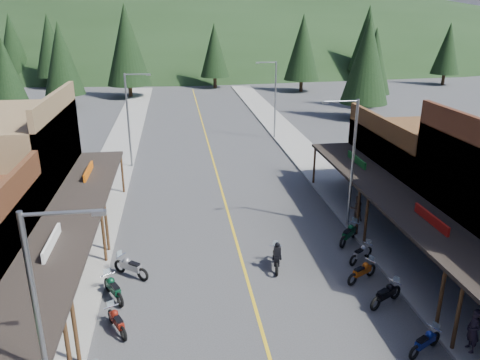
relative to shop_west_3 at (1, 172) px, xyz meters
name	(u,v)px	position (x,y,z in m)	size (l,w,h in m)	color
ground	(257,314)	(13.78, -11.30, -3.52)	(220.00, 220.00, 0.00)	#38383A
centerline	(216,171)	(13.78, 8.70, -3.51)	(0.15, 90.00, 0.01)	gold
sidewalk_west	(110,175)	(5.08, 8.70, -3.44)	(3.40, 94.00, 0.15)	gray
sidewalk_east	(316,166)	(22.48, 8.70, -3.44)	(3.40, 94.00, 0.15)	gray
shop_west_3	(1,172)	(0.00, 0.00, 0.00)	(10.90, 10.20, 8.20)	brown
shop_east_3	(426,168)	(27.54, 0.00, -0.99)	(10.90, 10.20, 6.20)	#4C2D16
streetlight_0	(46,330)	(6.83, -17.30, 0.94)	(2.16, 0.18, 8.00)	gray
streetlight_1	(130,117)	(6.83, 10.70, 0.94)	(2.16, 0.18, 8.00)	gray
streetlight_2	(351,159)	(20.74, -3.30, 0.94)	(2.16, 0.18, 8.00)	gray
streetlight_3	(274,96)	(20.74, 18.70, 0.94)	(2.16, 0.18, 8.00)	gray
ridge_hill	(183,55)	(13.78, 123.70, -3.52)	(310.00, 140.00, 60.00)	black
pine_1	(50,46)	(-10.22, 58.70, 3.72)	(5.88, 5.88, 12.50)	black
pine_2	(127,45)	(3.78, 46.70, 4.47)	(6.72, 6.72, 14.00)	black
pine_3	(214,50)	(17.78, 54.70, 2.96)	(5.04, 5.04, 11.00)	black
pine_4	(303,47)	(31.78, 48.70, 3.72)	(5.88, 5.88, 12.50)	black
pine_5	(367,38)	(47.78, 60.70, 4.47)	(6.72, 6.72, 14.00)	black
pine_6	(448,49)	(59.78, 52.70, 2.96)	(5.04, 5.04, 11.00)	black
pine_7	(12,44)	(-18.22, 64.70, 3.72)	(5.88, 5.88, 12.50)	black
pine_8	(7,74)	(-8.22, 28.70, 2.46)	(4.48, 4.48, 10.00)	black
pine_9	(374,61)	(37.78, 33.70, 2.86)	(4.93, 4.93, 10.80)	black
pine_10	(61,59)	(-4.22, 38.70, 3.27)	(5.38, 5.38, 11.60)	black
pine_11	(367,60)	(33.78, 26.70, 3.67)	(5.82, 5.82, 12.40)	black
bike_west_7	(117,320)	(7.79, -11.65, -2.97)	(0.65, 1.94, 1.11)	maroon
bike_west_8	(113,288)	(7.38, -9.20, -2.91)	(0.71, 2.13, 1.22)	#0B3822
bike_west_9	(131,266)	(8.02, -7.33, -2.90)	(0.72, 2.17, 1.24)	gray
bike_east_6	(425,341)	(19.85, -14.63, -2.98)	(0.63, 1.90, 1.09)	navy
bike_east_7	(386,293)	(19.72, -11.37, -2.93)	(0.69, 2.07, 1.18)	black
bike_east_8	(362,271)	(19.41, -9.29, -2.95)	(0.67, 2.00, 1.14)	#B44A0C
bike_east_9	(361,252)	(20.09, -7.45, -2.98)	(0.63, 1.88, 1.07)	#95959A
bike_east_10	(349,233)	(20.21, -5.27, -2.89)	(0.74, 2.21, 1.26)	#0E4625
rider_on_bike	(276,257)	(15.45, -7.52, -2.88)	(1.04, 2.19, 1.60)	black
pedestrian_east_a	(473,330)	(21.59, -14.92, -2.45)	(0.67, 0.44, 1.84)	#251C2B
pedestrian_east_b	(356,208)	(21.63, -2.68, -2.54)	(0.81, 0.47, 1.67)	brown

